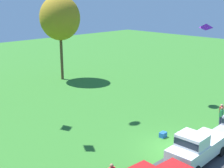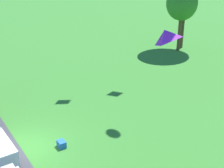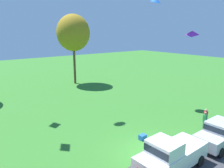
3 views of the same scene
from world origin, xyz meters
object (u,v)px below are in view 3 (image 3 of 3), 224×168
at_px(person_on_lawn, 205,121).
at_px(tree_left_of_center, 73,33).
at_px(person_beside_suv, 205,118).
at_px(kite_diamond_topmost, 192,33).
at_px(car_pickup_near_entrance, 170,155).
at_px(cooler_box, 143,137).
at_px(kite_delta_trailing_tail, 156,0).
at_px(car_sedan_by_flagpole, 220,133).

height_order(person_on_lawn, tree_left_of_center, tree_left_of_center).
bearing_deg(tree_left_of_center, person_beside_suv, -87.35).
bearing_deg(kite_diamond_topmost, person_on_lawn, -120.88).
xyz_separation_m(car_pickup_near_entrance, cooler_box, (1.60, 3.80, -0.91)).
xyz_separation_m(person_beside_suv, person_on_lawn, (-0.72, -0.37, 0.00)).
bearing_deg(person_on_lawn, kite_delta_trailing_tail, 74.14).
height_order(tree_left_of_center, cooler_box, tree_left_of_center).
height_order(car_sedan_by_flagpole, cooler_box, car_sedan_by_flagpole).
bearing_deg(car_pickup_near_entrance, tree_left_of_center, 74.77).
relative_size(car_sedan_by_flagpole, kite_diamond_topmost, 4.97).
xyz_separation_m(car_pickup_near_entrance, person_on_lawn, (6.81, 1.70, -0.23)).
relative_size(cooler_box, kite_diamond_topmost, 0.63).
relative_size(car_sedan_by_flagpole, person_on_lawn, 2.59).
relative_size(car_pickup_near_entrance, tree_left_of_center, 0.47).
xyz_separation_m(car_pickup_near_entrance, person_beside_suv, (7.52, 2.07, -0.23)).
xyz_separation_m(car_sedan_by_flagpole, person_beside_suv, (2.14, 2.35, -0.16)).
relative_size(car_sedan_by_flagpole, tree_left_of_center, 0.41).
bearing_deg(person_beside_suv, kite_diamond_topmost, 67.49).
relative_size(car_pickup_near_entrance, kite_delta_trailing_tail, 4.02).
distance_m(person_on_lawn, kite_delta_trailing_tail, 13.47).
height_order(cooler_box, kite_delta_trailing_tail, kite_delta_trailing_tail).
relative_size(car_sedan_by_flagpole, kite_delta_trailing_tail, 3.53).
distance_m(car_pickup_near_entrance, person_on_lawn, 7.02).
bearing_deg(person_beside_suv, car_pickup_near_entrance, -164.60).
relative_size(person_beside_suv, kite_diamond_topmost, 1.92).
bearing_deg(kite_delta_trailing_tail, tree_left_of_center, 100.29).
bearing_deg(car_pickup_near_entrance, car_sedan_by_flagpole, -2.98).
xyz_separation_m(person_on_lawn, kite_diamond_topmost, (1.83, 3.07, 7.20)).
bearing_deg(person_beside_suv, cooler_box, 163.74).
relative_size(person_on_lawn, cooler_box, 3.05).
bearing_deg(tree_left_of_center, cooler_box, -103.72).
bearing_deg(kite_delta_trailing_tail, kite_diamond_topmost, -95.16).
relative_size(car_pickup_near_entrance, cooler_box, 9.03).
xyz_separation_m(person_beside_suv, kite_diamond_topmost, (1.12, 2.70, 7.20)).
relative_size(person_beside_suv, kite_delta_trailing_tail, 1.36).
xyz_separation_m(tree_left_of_center, kite_delta_trailing_tail, (2.58, -14.19, 3.47)).
relative_size(person_on_lawn, kite_diamond_topmost, 1.92).
relative_size(car_sedan_by_flagpole, cooler_box, 7.91).
height_order(kite_diamond_topmost, kite_delta_trailing_tail, kite_delta_trailing_tail).
xyz_separation_m(tree_left_of_center, cooler_box, (-4.92, -20.13, -7.77)).
bearing_deg(kite_diamond_topmost, tree_left_of_center, 96.34).
bearing_deg(car_pickup_near_entrance, person_beside_suv, 15.40).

